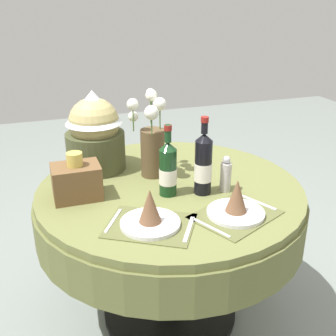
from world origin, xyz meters
TOP-DOWN VIEW (x-y plane):
  - ground at (0.00, 0.00)m, footprint 8.00×8.00m
  - dining_table at (0.00, 0.00)m, footprint 1.29×1.29m
  - place_setting_left at (-0.19, -0.32)m, footprint 0.43×0.40m
  - place_setting_right at (0.17, -0.36)m, footprint 0.42×0.38m
  - flower_vase at (-0.04, 0.15)m, footprint 0.19×0.23m
  - wine_bottle_left at (-0.04, -0.08)m, footprint 0.08×0.08m
  - wine_bottle_right at (0.12, -0.12)m, footprint 0.08×0.08m
  - pepper_mill at (0.23, -0.13)m, footprint 0.05×0.05m
  - gift_tub_back_left at (-0.29, 0.33)m, footprint 0.30×0.30m
  - woven_basket_side_left at (-0.43, 0.02)m, footprint 0.21×0.16m

SIDE VIEW (x-z plane):
  - ground at x=0.00m, z-range 0.00..0.00m
  - dining_table at x=0.00m, z-range 0.24..1.00m
  - place_setting_left at x=-0.19m, z-range 0.73..0.89m
  - place_setting_right at x=0.17m, z-range 0.73..0.89m
  - pepper_mill at x=0.23m, z-range 0.76..0.93m
  - woven_basket_side_left at x=-0.43m, z-range 0.74..0.96m
  - wine_bottle_left at x=-0.04m, z-range 0.73..1.06m
  - wine_bottle_right at x=0.12m, z-range 0.73..1.09m
  - flower_vase at x=-0.04m, z-range 0.73..1.16m
  - gift_tub_back_left at x=-0.29m, z-range 0.77..1.19m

